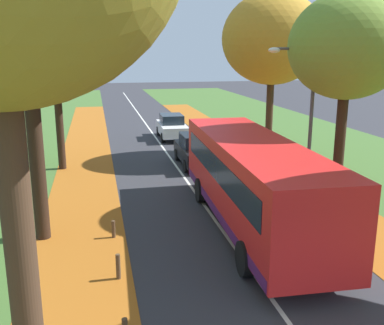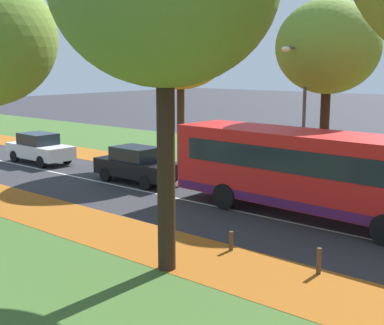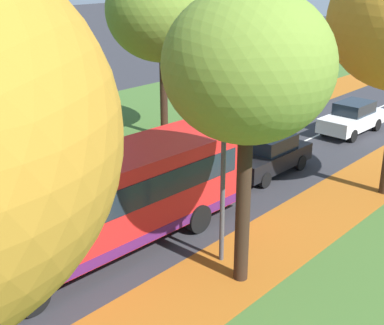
% 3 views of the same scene
% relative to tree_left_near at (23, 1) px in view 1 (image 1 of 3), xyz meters
% --- Properties ---
extents(leaf_litter_left, '(2.80, 60.00, 0.00)m').
position_rel_tree_left_near_xyz_m(leaf_litter_left, '(1.19, 4.76, -7.18)').
color(leaf_litter_left, '#9E5619').
rests_on(leaf_litter_left, grass_verge_left).
extents(grass_verge_right, '(12.00, 90.00, 0.01)m').
position_rel_tree_left_near_xyz_m(grass_verge_right, '(14.99, 10.76, -7.19)').
color(grass_verge_right, '#3D6028').
rests_on(grass_verge_right, ground).
extents(leaf_litter_right, '(2.80, 60.00, 0.00)m').
position_rel_tree_left_near_xyz_m(leaf_litter_right, '(10.39, 4.76, -7.18)').
color(leaf_litter_right, '#9E5619').
rests_on(leaf_litter_right, grass_verge_right).
extents(road_centre_line, '(0.12, 80.00, 0.01)m').
position_rel_tree_left_near_xyz_m(road_centre_line, '(5.79, 10.76, -7.19)').
color(road_centre_line, silver).
rests_on(road_centre_line, ground).
extents(tree_left_near, '(5.59, 5.59, 9.74)m').
position_rel_tree_left_near_xyz_m(tree_left_near, '(0.00, 0.00, 0.00)').
color(tree_left_near, black).
rests_on(tree_left_near, ground).
extents(tree_left_mid, '(5.34, 5.34, 8.59)m').
position_rel_tree_left_near_xyz_m(tree_left_mid, '(0.05, 8.82, -1.02)').
color(tree_left_mid, black).
rests_on(tree_left_mid, ground).
extents(tree_right_near, '(4.26, 4.26, 7.91)m').
position_rel_tree_left_near_xyz_m(tree_right_near, '(10.82, 1.00, -1.23)').
color(tree_right_near, black).
rests_on(tree_right_near, ground).
extents(tree_right_mid, '(5.46, 5.46, 8.91)m').
position_rel_tree_left_near_xyz_m(tree_right_mid, '(11.33, 9.44, -0.75)').
color(tree_right_mid, '#382619').
rests_on(tree_right_mid, ground).
extents(bollard_fourth, '(0.12, 0.12, 0.70)m').
position_rel_tree_left_near_xyz_m(bollard_fourth, '(2.21, -3.22, -6.84)').
color(bollard_fourth, '#4C3823').
rests_on(bollard_fourth, ground).
extents(bollard_fifth, '(0.12, 0.12, 0.57)m').
position_rel_tree_left_near_xyz_m(bollard_fifth, '(2.21, -0.47, -6.90)').
color(bollard_fifth, '#4C3823').
rests_on(bollard_fifth, ground).
extents(streetlamp_right, '(1.89, 0.28, 6.00)m').
position_rel_tree_left_near_xyz_m(streetlamp_right, '(9.46, 1.42, -3.45)').
color(streetlamp_right, '#47474C').
rests_on(streetlamp_right, ground).
extents(bus, '(2.91, 10.48, 2.98)m').
position_rel_tree_left_near_xyz_m(bus, '(6.82, -0.55, -5.49)').
color(bus, red).
rests_on(bus, ground).
extents(car_black_lead, '(1.82, 4.22, 1.62)m').
position_rel_tree_left_near_xyz_m(car_black_lead, '(6.84, 8.13, -6.38)').
color(car_black_lead, black).
rests_on(car_black_lead, ground).
extents(car_white_following, '(1.87, 4.24, 1.62)m').
position_rel_tree_left_near_xyz_m(car_white_following, '(6.84, 15.69, -6.38)').
color(car_white_following, silver).
rests_on(car_white_following, ground).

